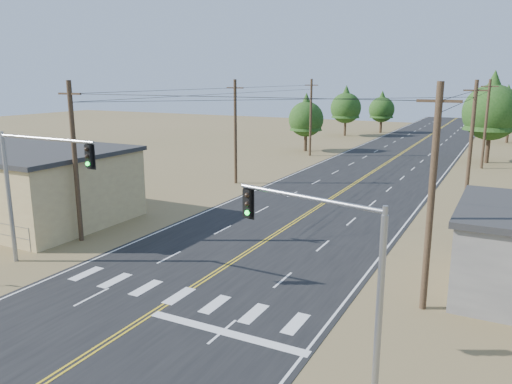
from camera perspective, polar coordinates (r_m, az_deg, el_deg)
The scene contains 15 objects.
road at distance 43.23m, azimuth 8.55°, elevation -0.76°, with size 15.00×200.00×0.02m, color black.
utility_pole_left_near at distance 32.72m, azimuth -19.97°, elevation 3.33°, with size 1.80×0.30×10.00m.
utility_pole_left_mid at distance 48.42m, azimuth -2.37°, elevation 6.97°, with size 1.80×0.30×10.00m.
utility_pole_left_far at distance 66.48m, azimuth 6.27°, elevation 8.52°, with size 1.80×0.30×10.00m.
utility_pole_right_near at distance 22.60m, azimuth 19.40°, elevation -0.64°, with size 1.80×0.30×10.00m.
utility_pole_right_mid at distance 42.25m, azimuth 23.34°, elevation 5.06°, with size 1.80×0.30×10.00m.
utility_pole_right_far at distance 62.12m, azimuth 24.79°, elevation 7.12°, with size 1.80×0.30×10.00m.
signal_mast_left at distance 28.75m, azimuth -24.32°, elevation 1.53°, with size 6.84×0.53×7.34m.
signal_mast_right at distance 15.97m, azimuth 8.95°, elevation -8.03°, with size 5.44×1.46×6.59m.
tree_left_near at distance 70.75m, azimuth 5.75°, elevation 8.69°, with size 4.89×4.89×8.15m.
tree_left_mid at distance 90.78m, azimuth 10.24°, elevation 9.77°, with size 5.35×5.35×8.92m.
tree_left_far at distance 97.37m, azimuth 14.18°, elevation 9.40°, with size 4.71×4.71×7.86m.
tree_right_near at distance 66.48m, azimuth 25.37°, elevation 8.81°, with size 6.65×6.65×11.08m.
tree_right_mid at distance 88.95m, azimuth 27.06°, elevation 8.41°, with size 5.18×5.18×8.64m.
tree_right_far at distance 107.17m, azimuth 26.76°, elevation 9.08°, with size 5.38×5.38×8.97m.
Camera 1 is at (13.33, -9.86, 10.13)m, focal length 35.00 mm.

